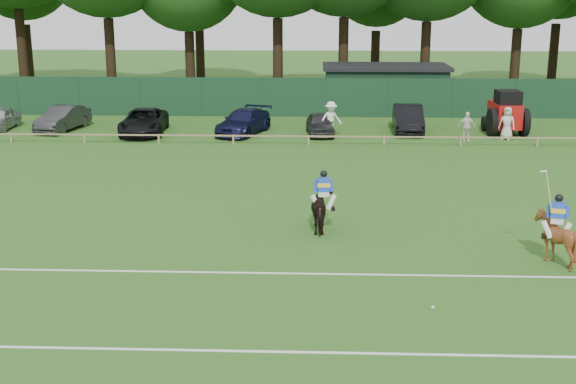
{
  "coord_description": "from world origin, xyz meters",
  "views": [
    {
      "loc": [
        1.48,
        -22.09,
        8.13
      ],
      "look_at": [
        0.5,
        3.0,
        1.4
      ],
      "focal_mm": 48.0,
      "sensor_mm": 36.0,
      "label": 1
    }
  ],
  "objects_px": {
    "spectator_mid": "(466,127)",
    "horse_chestnut": "(555,238)",
    "hatch_grey": "(320,124)",
    "spectator_left": "(331,119)",
    "utility_shed": "(385,87)",
    "sedan_navy": "(244,122)",
    "polo_ball": "(433,307)",
    "tractor": "(506,114)",
    "horse_dark": "(323,209)",
    "sedan_grey": "(63,118)",
    "suv_black": "(144,122)",
    "sedan_silver": "(0,118)",
    "spectator_right": "(507,123)",
    "estate_black": "(408,119)"
  },
  "relations": [
    {
      "from": "horse_chestnut",
      "to": "spectator_mid",
      "type": "distance_m",
      "value": 19.04
    },
    {
      "from": "sedan_navy",
      "to": "polo_ball",
      "type": "distance_m",
      "value": 25.47
    },
    {
      "from": "estate_black",
      "to": "spectator_left",
      "type": "distance_m",
      "value": 4.74
    },
    {
      "from": "spectator_mid",
      "to": "tractor",
      "type": "xyz_separation_m",
      "value": [
        2.55,
        2.09,
        0.39
      ]
    },
    {
      "from": "sedan_silver",
      "to": "spectator_right",
      "type": "distance_m",
      "value": 29.03
    },
    {
      "from": "sedan_grey",
      "to": "spectator_left",
      "type": "bearing_deg",
      "value": 7.34
    },
    {
      "from": "sedan_navy",
      "to": "hatch_grey",
      "type": "bearing_deg",
      "value": 15.65
    },
    {
      "from": "spectator_mid",
      "to": "tractor",
      "type": "height_order",
      "value": "tractor"
    },
    {
      "from": "sedan_navy",
      "to": "spectator_right",
      "type": "distance_m",
      "value": 14.59
    },
    {
      "from": "spectator_left",
      "to": "polo_ball",
      "type": "distance_m",
      "value": 23.94
    },
    {
      "from": "spectator_left",
      "to": "tractor",
      "type": "xyz_separation_m",
      "value": [
        9.85,
        0.93,
        0.22
      ]
    },
    {
      "from": "sedan_grey",
      "to": "sedan_navy",
      "type": "distance_m",
      "value": 10.64
    },
    {
      "from": "horse_dark",
      "to": "suv_black",
      "type": "distance_m",
      "value": 20.28
    },
    {
      "from": "spectator_left",
      "to": "spectator_mid",
      "type": "xyz_separation_m",
      "value": [
        7.3,
        -1.16,
        -0.17
      ]
    },
    {
      "from": "sedan_grey",
      "to": "spectator_mid",
      "type": "bearing_deg",
      "value": 5.88
    },
    {
      "from": "suv_black",
      "to": "spectator_mid",
      "type": "distance_m",
      "value": 17.97
    },
    {
      "from": "sedan_grey",
      "to": "utility_shed",
      "type": "bearing_deg",
      "value": 35.22
    },
    {
      "from": "horse_dark",
      "to": "polo_ball",
      "type": "bearing_deg",
      "value": 108.08
    },
    {
      "from": "tractor",
      "to": "utility_shed",
      "type": "bearing_deg",
      "value": 122.45
    },
    {
      "from": "suv_black",
      "to": "polo_ball",
      "type": "height_order",
      "value": "suv_black"
    },
    {
      "from": "sedan_silver",
      "to": "spectator_left",
      "type": "bearing_deg",
      "value": -5.3
    },
    {
      "from": "sedan_navy",
      "to": "utility_shed",
      "type": "height_order",
      "value": "utility_shed"
    },
    {
      "from": "tractor",
      "to": "sedan_navy",
      "type": "bearing_deg",
      "value": 178.75
    },
    {
      "from": "spectator_mid",
      "to": "sedan_grey",
      "type": "bearing_deg",
      "value": 173.07
    },
    {
      "from": "spectator_mid",
      "to": "horse_chestnut",
      "type": "bearing_deg",
      "value": -93.48
    },
    {
      "from": "horse_chestnut",
      "to": "hatch_grey",
      "type": "height_order",
      "value": "horse_chestnut"
    },
    {
      "from": "hatch_grey",
      "to": "spectator_right",
      "type": "distance_m",
      "value": 10.26
    },
    {
      "from": "horse_dark",
      "to": "tractor",
      "type": "height_order",
      "value": "tractor"
    },
    {
      "from": "spectator_left",
      "to": "utility_shed",
      "type": "height_order",
      "value": "utility_shed"
    },
    {
      "from": "spectator_left",
      "to": "polo_ball",
      "type": "height_order",
      "value": "spectator_left"
    },
    {
      "from": "suv_black",
      "to": "utility_shed",
      "type": "relative_size",
      "value": 0.6
    },
    {
      "from": "horse_dark",
      "to": "suv_black",
      "type": "height_order",
      "value": "horse_dark"
    },
    {
      "from": "sedan_grey",
      "to": "polo_ball",
      "type": "distance_m",
      "value": 30.78
    },
    {
      "from": "sedan_grey",
      "to": "spectator_right",
      "type": "xyz_separation_m",
      "value": [
        25.17,
        -1.77,
        0.19
      ]
    },
    {
      "from": "suv_black",
      "to": "spectator_left",
      "type": "distance_m",
      "value": 10.62
    },
    {
      "from": "spectator_left",
      "to": "utility_shed",
      "type": "xyz_separation_m",
      "value": [
        3.79,
        9.59,
        0.56
      ]
    },
    {
      "from": "sedan_navy",
      "to": "spectator_left",
      "type": "distance_m",
      "value": 4.98
    },
    {
      "from": "spectator_mid",
      "to": "horse_dark",
      "type": "bearing_deg",
      "value": -116.85
    },
    {
      "from": "sedan_navy",
      "to": "horse_dark",
      "type": "bearing_deg",
      "value": -57.74
    },
    {
      "from": "sedan_silver",
      "to": "spectator_right",
      "type": "relative_size",
      "value": 2.11
    },
    {
      "from": "sedan_grey",
      "to": "spectator_mid",
      "type": "height_order",
      "value": "spectator_mid"
    },
    {
      "from": "sedan_silver",
      "to": "polo_ball",
      "type": "height_order",
      "value": "sedan_silver"
    },
    {
      "from": "horse_chestnut",
      "to": "polo_ball",
      "type": "height_order",
      "value": "horse_chestnut"
    },
    {
      "from": "utility_shed",
      "to": "tractor",
      "type": "xyz_separation_m",
      "value": [
        6.06,
        -8.66,
        -0.34
      ]
    },
    {
      "from": "horse_chestnut",
      "to": "utility_shed",
      "type": "bearing_deg",
      "value": -69.98
    },
    {
      "from": "horse_dark",
      "to": "estate_black",
      "type": "bearing_deg",
      "value": -110.06
    },
    {
      "from": "polo_ball",
      "to": "tractor",
      "type": "distance_m",
      "value": 25.89
    },
    {
      "from": "polo_ball",
      "to": "spectator_mid",
      "type": "bearing_deg",
      "value": 77.6
    },
    {
      "from": "polo_ball",
      "to": "utility_shed",
      "type": "height_order",
      "value": "utility_shed"
    },
    {
      "from": "spectator_mid",
      "to": "tractor",
      "type": "distance_m",
      "value": 3.32
    }
  ]
}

